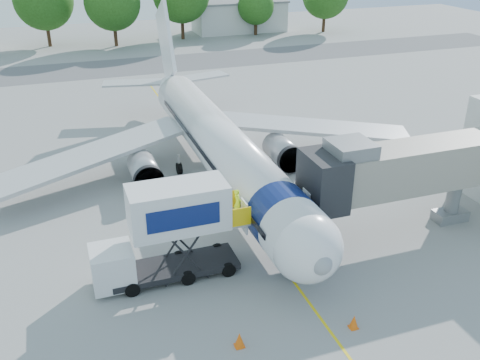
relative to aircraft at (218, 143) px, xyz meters
name	(u,v)px	position (x,y,z in m)	size (l,w,h in m)	color
ground	(236,202)	(0.00, -4.12, -2.95)	(160.00, 160.00, 0.00)	gray
guidance_line	(236,202)	(0.00, -4.12, -2.94)	(0.15, 70.00, 0.01)	yellow
taxiway_strip	(136,66)	(0.00, 37.88, -2.94)	(120.00, 10.00, 0.01)	#59595B
aircraft	(218,143)	(0.00, 0.00, 0.00)	(34.17, 37.73, 11.35)	white
jet_bridge	(399,170)	(7.99, -11.12, 1.39)	(13.90, 3.20, 6.60)	gray
catering_hiloader	(167,234)	(-6.27, -11.12, -0.19)	(8.50, 2.44, 5.50)	black
safety_cone_a	(354,322)	(1.18, -18.18, -2.60)	(0.46, 0.46, 0.73)	#F85F0D
safety_cone_b	(239,340)	(-4.44, -17.53, -2.58)	(0.49, 0.49, 0.77)	#F85F0D
outbuilding_right	(239,16)	(22.00, 57.88, -0.29)	(16.40, 7.40, 5.30)	silver
tree_c	(43,0)	(-10.71, 55.47, 4.05)	(9.04, 9.04, 11.52)	#382314
tree_d	(112,2)	(-0.73, 52.19, 3.73)	(8.62, 8.62, 11.00)	#382314
tree_f	(256,6)	(23.52, 53.58, 1.87)	(6.23, 6.23, 7.94)	#382314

